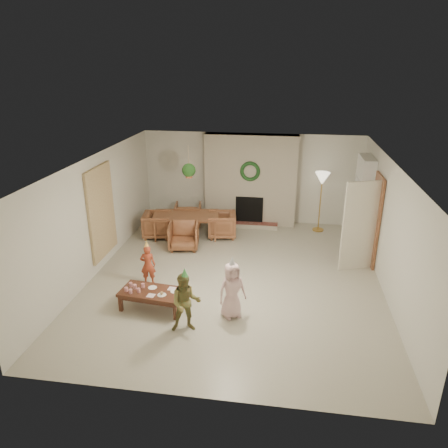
% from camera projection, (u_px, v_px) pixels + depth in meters
% --- Properties ---
extents(floor, '(7.00, 7.00, 0.00)m').
position_uv_depth(floor, '(235.00, 277.00, 9.02)').
color(floor, '#B7B29E').
rests_on(floor, ground).
extents(ceiling, '(7.00, 7.00, 0.00)m').
position_uv_depth(ceiling, '(236.00, 162.00, 8.12)').
color(ceiling, white).
rests_on(ceiling, wall_back).
extents(wall_back, '(7.00, 0.00, 7.00)m').
position_uv_depth(wall_back, '(251.00, 178.00, 11.79)').
color(wall_back, silver).
rests_on(wall_back, floor).
extents(wall_front, '(7.00, 0.00, 7.00)m').
position_uv_depth(wall_front, '(201.00, 321.00, 5.34)').
color(wall_front, silver).
rests_on(wall_front, floor).
extents(wall_left, '(0.00, 7.00, 7.00)m').
position_uv_depth(wall_left, '(96.00, 215.00, 8.99)').
color(wall_left, silver).
rests_on(wall_left, floor).
extents(wall_right, '(0.00, 7.00, 7.00)m').
position_uv_depth(wall_right, '(390.00, 231.00, 8.15)').
color(wall_right, silver).
rests_on(wall_right, floor).
extents(fireplace_mass, '(2.50, 0.40, 2.50)m').
position_uv_depth(fireplace_mass, '(251.00, 180.00, 11.61)').
color(fireplace_mass, '#552716').
rests_on(fireplace_mass, floor).
extents(fireplace_hearth, '(1.60, 0.30, 0.12)m').
position_uv_depth(fireplace_hearth, '(248.00, 225.00, 11.72)').
color(fireplace_hearth, maroon).
rests_on(fireplace_hearth, floor).
extents(fireplace_firebox, '(0.75, 0.12, 0.75)m').
position_uv_depth(fireplace_firebox, '(249.00, 210.00, 11.73)').
color(fireplace_firebox, black).
rests_on(fireplace_firebox, floor).
extents(fireplace_wreath, '(0.54, 0.10, 0.54)m').
position_uv_depth(fireplace_wreath, '(250.00, 171.00, 11.29)').
color(fireplace_wreath, '#18411C').
rests_on(fireplace_wreath, fireplace_mass).
extents(floor_lamp_base, '(0.30, 0.30, 0.03)m').
position_uv_depth(floor_lamp_base, '(318.00, 230.00, 11.51)').
color(floor_lamp_base, gold).
rests_on(floor_lamp_base, floor).
extents(floor_lamp_post, '(0.03, 0.03, 1.45)m').
position_uv_depth(floor_lamp_post, '(320.00, 204.00, 11.25)').
color(floor_lamp_post, gold).
rests_on(floor_lamp_post, floor).
extents(floor_lamp_shade, '(0.39, 0.39, 0.32)m').
position_uv_depth(floor_lamp_shade, '(322.00, 179.00, 11.00)').
color(floor_lamp_shade, beige).
rests_on(floor_lamp_shade, floor_lamp_post).
extents(bookshelf_carcass, '(0.30, 1.00, 2.20)m').
position_uv_depth(bookshelf_carcass, '(362.00, 201.00, 10.35)').
color(bookshelf_carcass, white).
rests_on(bookshelf_carcass, floor).
extents(bookshelf_shelf_a, '(0.30, 0.92, 0.03)m').
position_uv_depth(bookshelf_shelf_a, '(359.00, 226.00, 10.58)').
color(bookshelf_shelf_a, white).
rests_on(bookshelf_shelf_a, bookshelf_carcass).
extents(bookshelf_shelf_b, '(0.30, 0.92, 0.03)m').
position_uv_depth(bookshelf_shelf_b, '(360.00, 211.00, 10.44)').
color(bookshelf_shelf_b, white).
rests_on(bookshelf_shelf_b, bookshelf_carcass).
extents(bookshelf_shelf_c, '(0.30, 0.92, 0.03)m').
position_uv_depth(bookshelf_shelf_c, '(362.00, 195.00, 10.29)').
color(bookshelf_shelf_c, white).
rests_on(bookshelf_shelf_c, bookshelf_carcass).
extents(bookshelf_shelf_d, '(0.30, 0.92, 0.03)m').
position_uv_depth(bookshelf_shelf_d, '(364.00, 179.00, 10.15)').
color(bookshelf_shelf_d, white).
rests_on(bookshelf_shelf_d, bookshelf_carcass).
extents(books_row_lower, '(0.20, 0.40, 0.24)m').
position_uv_depth(books_row_lower, '(359.00, 223.00, 10.40)').
color(books_row_lower, maroon).
rests_on(books_row_lower, bookshelf_shelf_a).
extents(books_row_mid, '(0.20, 0.44, 0.24)m').
position_uv_depth(books_row_mid, '(360.00, 205.00, 10.44)').
color(books_row_mid, navy).
rests_on(books_row_mid, bookshelf_shelf_b).
extents(books_row_upper, '(0.20, 0.36, 0.22)m').
position_uv_depth(books_row_upper, '(363.00, 191.00, 10.16)').
color(books_row_upper, '#A99B24').
rests_on(books_row_upper, bookshelf_shelf_c).
extents(door_frame, '(0.05, 0.86, 2.04)m').
position_uv_depth(door_frame, '(375.00, 220.00, 9.34)').
color(door_frame, brown).
rests_on(door_frame, floor).
extents(door_leaf, '(0.77, 0.32, 2.00)m').
position_uv_depth(door_leaf, '(360.00, 226.00, 9.05)').
color(door_leaf, beige).
rests_on(door_leaf, floor).
extents(curtain_panel, '(0.06, 1.20, 2.00)m').
position_uv_depth(curtain_panel, '(101.00, 212.00, 9.16)').
color(curtain_panel, beige).
rests_on(curtain_panel, wall_left).
extents(dining_table, '(1.81, 1.19, 0.59)m').
position_uv_depth(dining_table, '(186.00, 226.00, 11.01)').
color(dining_table, brown).
rests_on(dining_table, floor).
extents(dining_chair_near, '(0.80, 0.82, 0.65)m').
position_uv_depth(dining_chair_near, '(184.00, 236.00, 10.31)').
color(dining_chair_near, brown).
rests_on(dining_chair_near, floor).
extents(dining_chair_far, '(0.80, 0.82, 0.65)m').
position_uv_depth(dining_chair_far, '(188.00, 215.00, 11.69)').
color(dining_chair_far, brown).
rests_on(dining_chair_far, floor).
extents(dining_chair_left, '(0.82, 0.80, 0.65)m').
position_uv_depth(dining_chair_left, '(158.00, 225.00, 10.99)').
color(dining_chair_left, brown).
rests_on(dining_chair_left, floor).
extents(dining_chair_right, '(0.82, 0.80, 0.65)m').
position_uv_depth(dining_chair_right, '(222.00, 225.00, 11.00)').
color(dining_chair_right, brown).
rests_on(dining_chair_right, floor).
extents(hanging_plant_cord, '(0.01, 0.01, 0.70)m').
position_uv_depth(hanging_plant_cord, '(188.00, 161.00, 9.81)').
color(hanging_plant_cord, tan).
rests_on(hanging_plant_cord, ceiling).
extents(hanging_plant_pot, '(0.16, 0.16, 0.12)m').
position_uv_depth(hanging_plant_pot, '(189.00, 175.00, 9.93)').
color(hanging_plant_pot, brown).
rests_on(hanging_plant_pot, hanging_plant_cord).
extents(hanging_plant_foliage, '(0.32, 0.32, 0.32)m').
position_uv_depth(hanging_plant_foliage, '(189.00, 170.00, 9.89)').
color(hanging_plant_foliage, '#1A4416').
rests_on(hanging_plant_foliage, hanging_plant_pot).
extents(coffee_table_top, '(1.24, 0.72, 0.05)m').
position_uv_depth(coffee_table_top, '(152.00, 292.00, 7.79)').
color(coffee_table_top, '#512A1B').
rests_on(coffee_table_top, floor).
extents(coffee_table_apron, '(1.14, 0.62, 0.07)m').
position_uv_depth(coffee_table_apron, '(153.00, 295.00, 7.81)').
color(coffee_table_apron, '#512A1B').
rests_on(coffee_table_apron, floor).
extents(coffee_leg_fl, '(0.07, 0.07, 0.31)m').
position_uv_depth(coffee_leg_fl, '(121.00, 303.00, 7.76)').
color(coffee_leg_fl, '#512A1B').
rests_on(coffee_leg_fl, floor).
extents(coffee_leg_fr, '(0.07, 0.07, 0.31)m').
position_uv_depth(coffee_leg_fr, '(175.00, 312.00, 7.51)').
color(coffee_leg_fr, '#512A1B').
rests_on(coffee_leg_fr, floor).
extents(coffee_leg_bl, '(0.07, 0.07, 0.31)m').
position_uv_depth(coffee_leg_bl, '(133.00, 291.00, 8.20)').
color(coffee_leg_bl, '#512A1B').
rests_on(coffee_leg_bl, floor).
extents(coffee_leg_br, '(0.07, 0.07, 0.31)m').
position_uv_depth(coffee_leg_br, '(185.00, 298.00, 7.94)').
color(coffee_leg_br, '#512A1B').
rests_on(coffee_leg_br, floor).
extents(cup_a, '(0.07, 0.07, 0.08)m').
position_uv_depth(cup_a, '(126.00, 289.00, 7.75)').
color(cup_a, silver).
rests_on(cup_a, coffee_table_top).
extents(cup_b, '(0.07, 0.07, 0.08)m').
position_uv_depth(cup_b, '(131.00, 285.00, 7.91)').
color(cup_b, silver).
rests_on(cup_b, coffee_table_top).
extents(cup_c, '(0.07, 0.07, 0.08)m').
position_uv_depth(cup_c, '(131.00, 291.00, 7.68)').
color(cup_c, silver).
rests_on(cup_c, coffee_table_top).
extents(cup_d, '(0.07, 0.07, 0.08)m').
position_uv_depth(cup_d, '(135.00, 287.00, 7.84)').
color(cup_d, silver).
rests_on(cup_d, coffee_table_top).
extents(cup_e, '(0.07, 0.07, 0.08)m').
position_uv_depth(cup_e, '(139.00, 290.00, 7.72)').
color(cup_e, silver).
rests_on(cup_e, coffee_table_top).
extents(cup_f, '(0.07, 0.07, 0.08)m').
position_uv_depth(cup_f, '(143.00, 286.00, 7.88)').
color(cup_f, silver).
rests_on(cup_f, coffee_table_top).
extents(plate_a, '(0.18, 0.18, 0.01)m').
position_uv_depth(plate_a, '(152.00, 288.00, 7.88)').
color(plate_a, white).
rests_on(plate_a, coffee_table_top).
extents(plate_b, '(0.18, 0.18, 0.01)m').
position_uv_depth(plate_b, '(162.00, 295.00, 7.64)').
color(plate_b, white).
rests_on(plate_b, coffee_table_top).
extents(plate_c, '(0.18, 0.18, 0.01)m').
position_uv_depth(plate_c, '(175.00, 291.00, 7.76)').
color(plate_c, white).
rests_on(plate_c, coffee_table_top).
extents(food_scoop, '(0.07, 0.07, 0.06)m').
position_uv_depth(food_scoop, '(162.00, 293.00, 7.63)').
color(food_scoop, tan).
rests_on(food_scoop, plate_b).
extents(napkin_left, '(0.15, 0.15, 0.01)m').
position_uv_depth(napkin_left, '(151.00, 296.00, 7.62)').
color(napkin_left, '#ECAEC4').
rests_on(napkin_left, coffee_table_top).
extents(napkin_right, '(0.15, 0.15, 0.01)m').
position_uv_depth(napkin_right, '(172.00, 289.00, 7.85)').
color(napkin_right, '#ECAEC4').
rests_on(napkin_right, coffee_table_top).
extents(child_red, '(0.34, 0.25, 0.85)m').
position_uv_depth(child_red, '(148.00, 265.00, 8.62)').
color(child_red, '#A63C23').
rests_on(child_red, floor).
extents(party_hat_red, '(0.14, 0.14, 0.16)m').
position_uv_depth(party_hat_red, '(146.00, 244.00, 8.45)').
color(party_hat_red, '#ECF652').
rests_on(party_hat_red, child_red).
extents(child_plaid, '(0.59, 0.51, 1.06)m').
position_uv_depth(child_plaid, '(186.00, 303.00, 7.09)').
color(child_plaid, '#9B5C2A').
rests_on(child_plaid, floor).
extents(party_hat_plaid, '(0.14, 0.14, 0.17)m').
position_uv_depth(party_hat_plaid, '(185.00, 273.00, 6.88)').
color(party_hat_plaid, green).
rests_on(party_hat_plaid, child_plaid).
extents(child_pink, '(0.61, 0.56, 1.05)m').
position_uv_depth(child_pink, '(232.00, 290.00, 7.48)').
color(child_pink, beige).
rests_on(child_pink, floor).
extents(party_hat_pink, '(0.18, 0.18, 0.19)m').
position_uv_depth(party_hat_pink, '(232.00, 261.00, 7.27)').
color(party_hat_pink, '#B9BAC0').
rests_on(party_hat_pink, child_pink).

